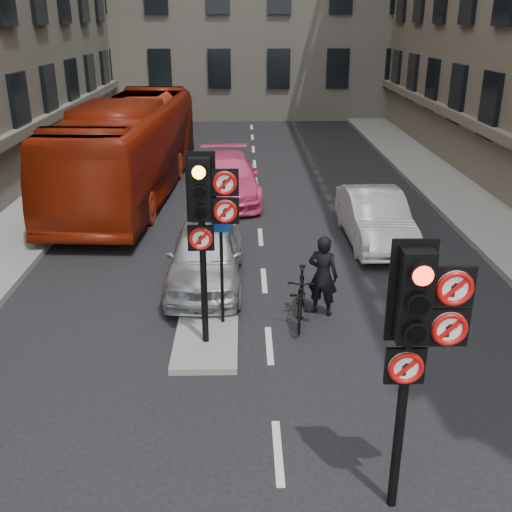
{
  "coord_description": "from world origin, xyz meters",
  "views": [
    {
      "loc": [
        -0.46,
        -4.9,
        5.81
      ],
      "look_at": [
        -0.29,
        3.09,
        2.6
      ],
      "focal_mm": 42.0,
      "sensor_mm": 36.0,
      "label": 1
    }
  ],
  "objects_px": {
    "car_silver": "(206,255)",
    "info_sign": "(221,255)",
    "signal_far": "(206,210)",
    "motorcycle": "(301,296)",
    "motorcyclist": "(323,275)",
    "car_pink": "(227,178)",
    "signal_near": "(418,326)",
    "car_white": "(375,217)",
    "bus_red": "(129,148)"
  },
  "relations": [
    {
      "from": "car_silver",
      "to": "info_sign",
      "type": "distance_m",
      "value": 2.36
    },
    {
      "from": "signal_far",
      "to": "motorcycle",
      "type": "height_order",
      "value": "signal_far"
    },
    {
      "from": "motorcycle",
      "to": "motorcyclist",
      "type": "relative_size",
      "value": 1.04
    },
    {
      "from": "car_pink",
      "to": "info_sign",
      "type": "height_order",
      "value": "info_sign"
    },
    {
      "from": "info_sign",
      "to": "signal_near",
      "type": "bearing_deg",
      "value": -61.95
    },
    {
      "from": "signal_far",
      "to": "info_sign",
      "type": "bearing_deg",
      "value": 73.83
    },
    {
      "from": "car_silver",
      "to": "car_white",
      "type": "distance_m",
      "value": 5.2
    },
    {
      "from": "bus_red",
      "to": "motorcycle",
      "type": "bearing_deg",
      "value": -58.48
    },
    {
      "from": "signal_near",
      "to": "car_pink",
      "type": "xyz_separation_m",
      "value": [
        -2.5,
        13.92,
        -1.86
      ]
    },
    {
      "from": "car_white",
      "to": "signal_near",
      "type": "bearing_deg",
      "value": -100.7
    },
    {
      "from": "car_pink",
      "to": "bus_red",
      "type": "height_order",
      "value": "bus_red"
    },
    {
      "from": "signal_near",
      "to": "signal_far",
      "type": "height_order",
      "value": "signal_far"
    },
    {
      "from": "signal_near",
      "to": "car_silver",
      "type": "height_order",
      "value": "signal_near"
    },
    {
      "from": "car_pink",
      "to": "motorcyclist",
      "type": "distance_m",
      "value": 8.87
    },
    {
      "from": "motorcycle",
      "to": "car_pink",
      "type": "bearing_deg",
      "value": 108.33
    },
    {
      "from": "signal_near",
      "to": "car_silver",
      "type": "bearing_deg",
      "value": 112.36
    },
    {
      "from": "signal_far",
      "to": "car_white",
      "type": "relative_size",
      "value": 0.83
    },
    {
      "from": "signal_near",
      "to": "info_sign",
      "type": "xyz_separation_m",
      "value": [
        -2.39,
        4.74,
        -1.02
      ]
    },
    {
      "from": "motorcyclist",
      "to": "car_pink",
      "type": "bearing_deg",
      "value": -50.99
    },
    {
      "from": "car_white",
      "to": "bus_red",
      "type": "height_order",
      "value": "bus_red"
    },
    {
      "from": "signal_near",
      "to": "motorcycle",
      "type": "height_order",
      "value": "signal_near"
    },
    {
      "from": "car_silver",
      "to": "bus_red",
      "type": "height_order",
      "value": "bus_red"
    },
    {
      "from": "car_white",
      "to": "motorcycle",
      "type": "xyz_separation_m",
      "value": [
        -2.43,
        -4.57,
        -0.16
      ]
    },
    {
      "from": "motorcycle",
      "to": "info_sign",
      "type": "bearing_deg",
      "value": -162.76
    },
    {
      "from": "signal_far",
      "to": "car_pink",
      "type": "distance_m",
      "value": 10.12
    },
    {
      "from": "car_white",
      "to": "car_pink",
      "type": "xyz_separation_m",
      "value": [
        -4.12,
        4.34,
        0.02
      ]
    },
    {
      "from": "signal_near",
      "to": "motorcycle",
      "type": "relative_size",
      "value": 1.98
    },
    {
      "from": "car_pink",
      "to": "motorcycle",
      "type": "distance_m",
      "value": 9.07
    },
    {
      "from": "signal_far",
      "to": "bus_red",
      "type": "bearing_deg",
      "value": 107.23
    },
    {
      "from": "signal_far",
      "to": "car_silver",
      "type": "bearing_deg",
      "value": 94.66
    },
    {
      "from": "signal_near",
      "to": "info_sign",
      "type": "relative_size",
      "value": 1.6
    },
    {
      "from": "motorcyclist",
      "to": "car_white",
      "type": "bearing_deg",
      "value": -89.8
    },
    {
      "from": "car_white",
      "to": "car_pink",
      "type": "relative_size",
      "value": 0.86
    },
    {
      "from": "signal_near",
      "to": "car_silver",
      "type": "relative_size",
      "value": 0.86
    },
    {
      "from": "car_silver",
      "to": "car_white",
      "type": "relative_size",
      "value": 0.97
    },
    {
      "from": "car_silver",
      "to": "motorcycle",
      "type": "xyz_separation_m",
      "value": [
        2.03,
        -1.89,
        -0.17
      ]
    },
    {
      "from": "car_silver",
      "to": "car_pink",
      "type": "relative_size",
      "value": 0.83
    },
    {
      "from": "motorcycle",
      "to": "info_sign",
      "type": "xyz_separation_m",
      "value": [
        -1.58,
        -0.27,
        1.02
      ]
    },
    {
      "from": "car_silver",
      "to": "car_pink",
      "type": "distance_m",
      "value": 7.03
    },
    {
      "from": "signal_far",
      "to": "motorcyclist",
      "type": "relative_size",
      "value": 2.07
    },
    {
      "from": "car_silver",
      "to": "car_white",
      "type": "height_order",
      "value": "car_silver"
    },
    {
      "from": "motorcyclist",
      "to": "info_sign",
      "type": "distance_m",
      "value": 2.24
    },
    {
      "from": "signal_near",
      "to": "bus_red",
      "type": "bearing_deg",
      "value": 112.02
    },
    {
      "from": "motorcyclist",
      "to": "info_sign",
      "type": "bearing_deg",
      "value": 40.67
    },
    {
      "from": "motorcyclist",
      "to": "info_sign",
      "type": "relative_size",
      "value": 0.77
    },
    {
      "from": "car_silver",
      "to": "motorcyclist",
      "type": "xyz_separation_m",
      "value": [
        2.5,
        -1.58,
        0.16
      ]
    },
    {
      "from": "car_white",
      "to": "motorcyclist",
      "type": "xyz_separation_m",
      "value": [
        -1.96,
        -4.26,
        0.16
      ]
    },
    {
      "from": "signal_near",
      "to": "motorcycle",
      "type": "distance_m",
      "value": 5.47
    },
    {
      "from": "car_white",
      "to": "motorcycle",
      "type": "height_order",
      "value": "car_white"
    },
    {
      "from": "motorcyclist",
      "to": "bus_red",
      "type": "bearing_deg",
      "value": -33.97
    }
  ]
}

